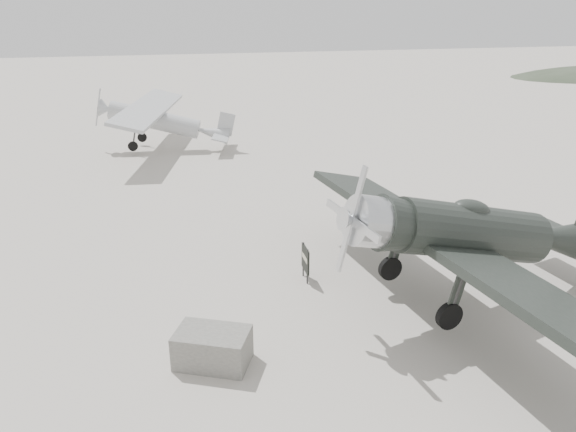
{
  "coord_description": "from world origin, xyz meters",
  "views": [
    {
      "loc": [
        -3.74,
        -17.91,
        8.65
      ],
      "look_at": [
        0.47,
        0.0,
        1.5
      ],
      "focal_mm": 35.0,
      "sensor_mm": 36.0,
      "label": 1
    }
  ],
  "objects_px": {
    "lowwing_monoplane": "(482,234)",
    "equipment_block": "(213,348)",
    "sign_board": "(305,260)",
    "highwing_monoplane": "(160,117)"
  },
  "relations": [
    {
      "from": "highwing_monoplane",
      "to": "equipment_block",
      "type": "height_order",
      "value": "highwing_monoplane"
    },
    {
      "from": "lowwing_monoplane",
      "to": "equipment_block",
      "type": "bearing_deg",
      "value": -179.53
    },
    {
      "from": "sign_board",
      "to": "highwing_monoplane",
      "type": "bearing_deg",
      "value": 103.49
    },
    {
      "from": "highwing_monoplane",
      "to": "sign_board",
      "type": "bearing_deg",
      "value": -64.16
    },
    {
      "from": "lowwing_monoplane",
      "to": "highwing_monoplane",
      "type": "bearing_deg",
      "value": 104.43
    },
    {
      "from": "equipment_block",
      "to": "sign_board",
      "type": "distance_m",
      "value": 5.17
    },
    {
      "from": "lowwing_monoplane",
      "to": "equipment_block",
      "type": "xyz_separation_m",
      "value": [
        -8.01,
        -1.2,
        -1.83
      ]
    },
    {
      "from": "sign_board",
      "to": "lowwing_monoplane",
      "type": "bearing_deg",
      "value": -29.39
    },
    {
      "from": "lowwing_monoplane",
      "to": "sign_board",
      "type": "relative_size",
      "value": 11.13
    },
    {
      "from": "lowwing_monoplane",
      "to": "highwing_monoplane",
      "type": "height_order",
      "value": "lowwing_monoplane"
    }
  ]
}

